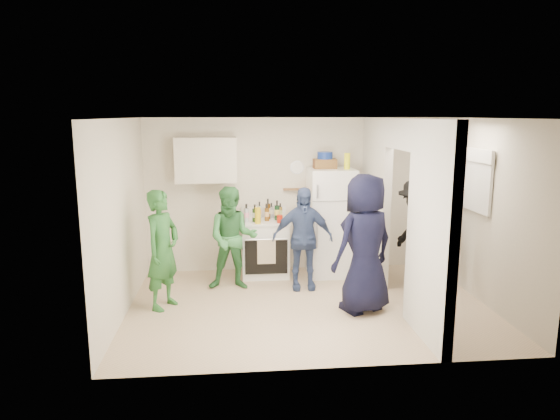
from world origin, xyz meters
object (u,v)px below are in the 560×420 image
object	(u,v)px
person_green_left	(163,250)
person_denim	(303,238)
person_green_center	(233,238)
person_navy	(365,244)
wicker_basket	(325,164)
yellow_cup_stack_top	(347,161)
blue_bowl	(325,155)
person_nook	(417,235)
stove	(265,248)
fridge	(331,222)

from	to	relation	value
person_green_left	person_denim	world-z (taller)	person_green_left
person_green_center	person_navy	xyz separation A→B (m)	(1.70, -1.03, 0.15)
wicker_basket	yellow_cup_stack_top	world-z (taller)	yellow_cup_stack_top
blue_bowl	person_denim	size ratio (longest dim) A/B	0.16
person_green_left	person_navy	world-z (taller)	person_navy
person_green_center	person_nook	world-z (taller)	person_nook
person_green_left	person_nook	world-z (taller)	person_nook
stove	person_green_center	distance (m)	0.83
person_navy	yellow_cup_stack_top	bearing A→B (deg)	-119.44
stove	fridge	world-z (taller)	fridge
person_green_center	person_nook	distance (m)	2.67
person_green_left	fridge	bearing A→B (deg)	-34.77
yellow_cup_stack_top	person_green_left	size ratio (longest dim) A/B	0.16
yellow_cup_stack_top	person_green_center	distance (m)	2.13
person_green_left	person_green_center	world-z (taller)	person_green_left
person_denim	person_navy	size ratio (longest dim) A/B	0.84
fridge	person_navy	xyz separation A→B (m)	(0.14, -1.57, 0.05)
person_green_center	person_denim	bearing A→B (deg)	-1.28
stove	fridge	bearing A→B (deg)	-1.64
person_green_center	wicker_basket	bearing A→B (deg)	25.67
person_nook	blue_bowl	bearing A→B (deg)	-132.39
blue_bowl	person_navy	xyz separation A→B (m)	(0.24, -1.62, -1.01)
person_nook	yellow_cup_stack_top	bearing A→B (deg)	-136.23
person_navy	blue_bowl	bearing A→B (deg)	-107.89
person_navy	wicker_basket	bearing A→B (deg)	-107.89
stove	person_green_center	world-z (taller)	person_green_center
wicker_basket	person_denim	size ratio (longest dim) A/B	0.23
blue_bowl	person_green_center	world-z (taller)	blue_bowl
stove	person_green_left	bearing A→B (deg)	-139.30
blue_bowl	person_navy	distance (m)	1.92
wicker_basket	stove	bearing A→B (deg)	-178.79
fridge	person_navy	distance (m)	1.58
fridge	person_nook	bearing A→B (deg)	-38.82
fridge	person_green_center	size ratio (longest dim) A/B	1.12
person_navy	person_green_center	bearing A→B (deg)	-57.42
stove	yellow_cup_stack_top	world-z (taller)	yellow_cup_stack_top
blue_bowl	person_green_left	distance (m)	2.91
blue_bowl	person_green_left	world-z (taller)	blue_bowl
yellow_cup_stack_top	blue_bowl	bearing A→B (deg)	154.89
stove	yellow_cup_stack_top	size ratio (longest dim) A/B	3.60
person_green_left	person_denim	size ratio (longest dim) A/B	1.05
stove	person_navy	world-z (taller)	person_navy
yellow_cup_stack_top	person_nook	bearing A→B (deg)	-41.76
fridge	person_nook	size ratio (longest dim) A/B	1.04
stove	yellow_cup_stack_top	xyz separation A→B (m)	(1.27, -0.13, 1.39)
person_green_center	person_navy	bearing A→B (deg)	-27.63
fridge	blue_bowl	distance (m)	1.07
fridge	person_navy	world-z (taller)	person_navy
stove	blue_bowl	distance (m)	1.75
fridge	yellow_cup_stack_top	bearing A→B (deg)	-24.44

